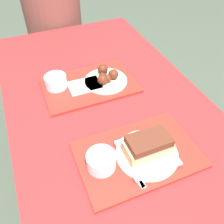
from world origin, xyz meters
TOP-DOWN VIEW (x-y plane):
  - ground_plane at (0.00, 0.00)m, footprint 12.00×12.00m
  - picnic_table at (0.00, 0.00)m, footprint 0.86×1.82m
  - picnic_bench_far at (0.00, 1.13)m, footprint 0.82×0.28m
  - tray_near at (-0.01, -0.20)m, footprint 0.43×0.29m
  - tray_far at (-0.04, 0.26)m, footprint 0.43×0.29m
  - bowl_coleslaw_near at (-0.15, -0.19)m, footprint 0.10×0.10m
  - brisket_sandwich_plate at (0.02, -0.21)m, footprint 0.22×0.22m
  - plastic_fork_near at (-0.07, -0.24)m, footprint 0.04×0.17m
  - plastic_knife_near at (-0.04, -0.24)m, footprint 0.03×0.17m
  - bowl_coleslaw_far at (-0.18, 0.30)m, footprint 0.10×0.10m
  - wings_plate_far at (0.05, 0.25)m, footprint 0.20×0.20m
  - napkin_far at (-0.06, 0.25)m, footprint 0.15×0.10m
  - person_seated_across at (-0.01, 1.13)m, footprint 0.40×0.40m

SIDE VIEW (x-z plane):
  - ground_plane at x=0.00m, z-range 0.00..0.00m
  - picnic_bench_far at x=0.00m, z-range 0.16..0.62m
  - picnic_table at x=0.00m, z-range 0.29..1.05m
  - person_seated_across at x=-0.01m, z-range 0.40..1.12m
  - tray_near at x=-0.01m, z-range 0.76..0.77m
  - tray_far at x=-0.04m, z-range 0.76..0.77m
  - plastic_fork_near at x=-0.07m, z-range 0.77..0.77m
  - plastic_knife_near at x=-0.04m, z-range 0.77..0.77m
  - napkin_far at x=-0.06m, z-range 0.77..0.78m
  - wings_plate_far at x=0.05m, z-range 0.76..0.82m
  - bowl_coleslaw_near at x=-0.15m, z-range 0.77..0.83m
  - bowl_coleslaw_far at x=-0.18m, z-range 0.77..0.83m
  - brisket_sandwich_plate at x=0.02m, z-range 0.76..0.85m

